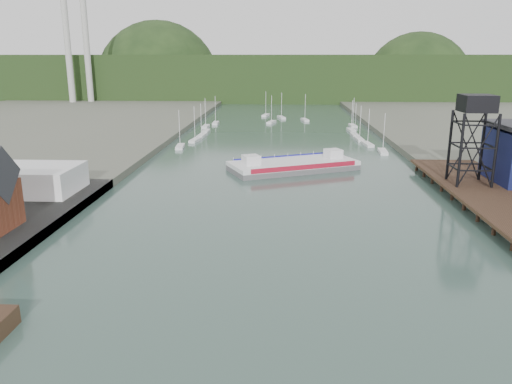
# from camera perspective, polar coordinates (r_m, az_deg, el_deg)

# --- Properties ---
(east_pier) EXTENTS (14.00, 70.00, 2.45)m
(east_pier) POSITION_cam_1_polar(r_m,az_deg,el_deg) (88.62, 27.05, -1.30)
(east_pier) COLOR black
(east_pier) RESTS_ON ground
(white_shed) EXTENTS (18.00, 12.00, 4.50)m
(white_shed) POSITION_cam_1_polar(r_m,az_deg,el_deg) (96.06, -24.85, 1.33)
(white_shed) COLOR silver
(white_shed) RESTS_ON west_quay
(lift_tower) EXTENTS (6.50, 6.50, 16.00)m
(lift_tower) POSITION_cam_1_polar(r_m,az_deg,el_deg) (97.31, 23.88, 8.67)
(lift_tower) COLOR black
(lift_tower) RESTS_ON east_pier
(marina_sailboats) EXTENTS (57.71, 92.65, 0.90)m
(marina_sailboats) POSITION_cam_1_polar(r_m,az_deg,el_deg) (172.73, 2.71, 7.08)
(marina_sailboats) COLOR silver
(marina_sailboats) RESTS_ON ground
(smokestacks) EXTENTS (11.20, 8.20, 60.00)m
(smokestacks) POSITION_cam_1_polar(r_m,az_deg,el_deg) (285.75, -19.75, 15.37)
(smokestacks) COLOR #AAAAA5
(smokestacks) RESTS_ON ground
(distant_hills) EXTENTS (500.00, 120.00, 80.00)m
(distant_hills) POSITION_cam_1_polar(r_m,az_deg,el_deg) (334.26, 2.15, 12.68)
(distant_hills) COLOR black
(distant_hills) RESTS_ON ground
(chain_ferry) EXTENTS (30.26, 21.85, 4.05)m
(chain_ferry) POSITION_cam_1_polar(r_m,az_deg,el_deg) (112.21, 4.29, 3.10)
(chain_ferry) COLOR #555457
(chain_ferry) RESTS_ON ground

